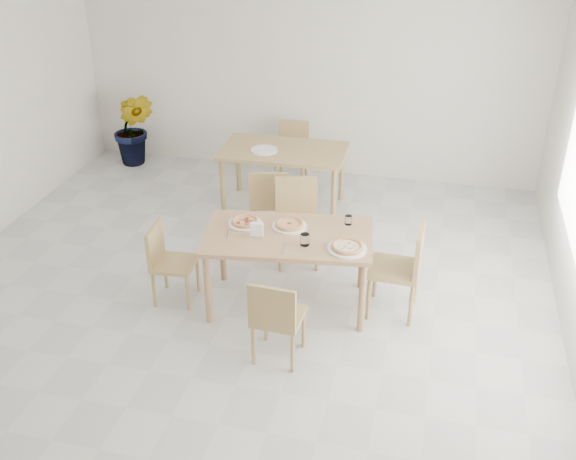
% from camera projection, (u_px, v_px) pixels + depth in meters
% --- Properties ---
extents(main_table, '(1.61, 1.05, 0.75)m').
position_uv_depth(main_table, '(288.00, 242.00, 6.09)').
color(main_table, tan).
rests_on(main_table, ground).
extents(chair_south, '(0.41, 0.41, 0.80)m').
position_uv_depth(chair_south, '(276.00, 316.00, 5.45)').
color(chair_south, tan).
rests_on(chair_south, ground).
extents(chair_north, '(0.54, 0.54, 0.88)m').
position_uv_depth(chair_north, '(297.00, 214.00, 6.92)').
color(chair_north, tan).
rests_on(chair_north, ground).
extents(chair_west, '(0.41, 0.41, 0.77)m').
position_uv_depth(chair_west, '(167.00, 258.00, 6.28)').
color(chair_west, tan).
rests_on(chair_west, ground).
extents(chair_east, '(0.46, 0.46, 0.90)m').
position_uv_depth(chair_east, '(405.00, 264.00, 6.04)').
color(chair_east, tan).
rests_on(chair_east, ground).
extents(plate_margherita, '(0.32, 0.32, 0.02)m').
position_uv_depth(plate_margherita, '(289.00, 226.00, 6.17)').
color(plate_margherita, white).
rests_on(plate_margherita, main_table).
extents(plate_mushroom, '(0.34, 0.34, 0.02)m').
position_uv_depth(plate_mushroom, '(347.00, 249.00, 5.81)').
color(plate_mushroom, white).
rests_on(plate_mushroom, main_table).
extents(plate_pepperoni, '(0.31, 0.31, 0.02)m').
position_uv_depth(plate_pepperoni, '(245.00, 223.00, 6.22)').
color(plate_pepperoni, white).
rests_on(plate_pepperoni, main_table).
extents(pizza_margherita, '(0.30, 0.30, 0.03)m').
position_uv_depth(pizza_margherita, '(289.00, 224.00, 6.16)').
color(pizza_margherita, '#ECB26F').
rests_on(pizza_margherita, plate_margherita).
extents(pizza_mushroom, '(0.37, 0.37, 0.03)m').
position_uv_depth(pizza_mushroom, '(347.00, 246.00, 5.80)').
color(pizza_mushroom, '#ECB26F').
rests_on(pizza_mushroom, plate_mushroom).
extents(pizza_pepperoni, '(0.32, 0.32, 0.03)m').
position_uv_depth(pizza_pepperoni, '(245.00, 221.00, 6.21)').
color(pizza_pepperoni, '#ECB26F').
rests_on(pizza_pepperoni, plate_pepperoni).
extents(tumbler_a, '(0.08, 0.08, 0.11)m').
position_uv_depth(tumbler_a, '(305.00, 240.00, 5.86)').
color(tumbler_a, white).
rests_on(tumbler_a, main_table).
extents(tumbler_b, '(0.07, 0.07, 0.09)m').
position_uv_depth(tumbler_b, '(348.00, 220.00, 6.20)').
color(tumbler_b, white).
rests_on(tumbler_b, main_table).
extents(napkin_holder, '(0.13, 0.08, 0.14)m').
position_uv_depth(napkin_holder, '(257.00, 230.00, 5.99)').
color(napkin_holder, silver).
rests_on(napkin_holder, main_table).
extents(fork_a, '(0.05, 0.16, 0.01)m').
position_uv_depth(fork_a, '(228.00, 234.00, 6.05)').
color(fork_a, silver).
rests_on(fork_a, main_table).
extents(fork_b, '(0.03, 0.20, 0.01)m').
position_uv_depth(fork_b, '(284.00, 248.00, 5.83)').
color(fork_b, silver).
rests_on(fork_b, main_table).
extents(second_table, '(1.47, 0.87, 0.75)m').
position_uv_depth(second_table, '(284.00, 156.00, 7.89)').
color(second_table, tan).
rests_on(second_table, ground).
extents(chair_back_s, '(0.50, 0.50, 0.84)m').
position_uv_depth(chair_back_s, '(269.00, 199.00, 7.29)').
color(chair_back_s, tan).
rests_on(chair_back_s, ground).
extents(chair_back_n, '(0.42, 0.42, 0.80)m').
position_uv_depth(chair_back_n, '(292.00, 148.00, 8.66)').
color(chair_back_n, tan).
rests_on(chair_back_n, ground).
extents(plate_empty, '(0.31, 0.31, 0.02)m').
position_uv_depth(plate_empty, '(264.00, 150.00, 7.80)').
color(plate_empty, white).
rests_on(plate_empty, second_table).
extents(potted_plant, '(0.62, 0.53, 1.02)m').
position_uv_depth(potted_plant, '(134.00, 129.00, 9.14)').
color(potted_plant, '#23651E').
rests_on(potted_plant, ground).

